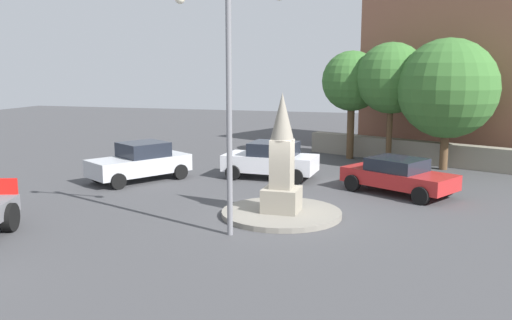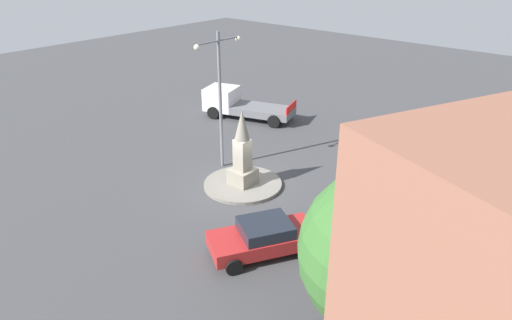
{
  "view_description": "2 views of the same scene",
  "coord_description": "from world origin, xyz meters",
  "views": [
    {
      "loc": [
        -3.96,
        16.62,
        4.77
      ],
      "look_at": [
        0.98,
        -0.44,
        1.71
      ],
      "focal_mm": 38.41,
      "sensor_mm": 36.0,
      "label": 1
    },
    {
      "loc": [
        -14.82,
        -13.67,
        10.94
      ],
      "look_at": [
        0.66,
        -0.29,
        1.27
      ],
      "focal_mm": 32.38,
      "sensor_mm": 36.0,
      "label": 2
    }
  ],
  "objects": [
    {
      "name": "ground_plane",
      "position": [
        0.0,
        0.0,
        0.0
      ],
      "size": [
        80.0,
        80.0,
        0.0
      ],
      "primitive_type": "plane",
      "color": "#424244"
    },
    {
      "name": "traffic_island",
      "position": [
        0.0,
        0.0,
        0.08
      ],
      "size": [
        3.87,
        3.87,
        0.17
      ],
      "primitive_type": "cylinder",
      "color": "gray",
      "rests_on": "ground"
    },
    {
      "name": "monument",
      "position": [
        0.0,
        0.0,
        1.75
      ],
      "size": [
        1.14,
        1.14,
        3.79
      ],
      "color": "gray",
      "rests_on": "traffic_island"
    },
    {
      "name": "streetlamp",
      "position": [
        0.95,
        2.35,
        4.33
      ],
      "size": [
        3.07,
        0.28,
        7.12
      ],
      "color": "slate",
      "rests_on": "ground"
    },
    {
      "name": "car_silver_near_island",
      "position": [
        6.98,
        -3.7,
        0.81
      ],
      "size": [
        3.69,
        4.45,
        1.61
      ],
      "color": "#B7BABF",
      "rests_on": "ground"
    },
    {
      "name": "car_red_waiting",
      "position": [
        -3.48,
        -4.26,
        0.71
      ],
      "size": [
        4.47,
        3.62,
        1.35
      ],
      "color": "#B22323",
      "rests_on": "ground"
    },
    {
      "name": "car_white_far_side",
      "position": [
        1.84,
        -5.72,
        0.81
      ],
      "size": [
        4.0,
        2.17,
        1.57
      ],
      "color": "silver",
      "rests_on": "ground"
    },
    {
      "name": "truck_white_parked_left",
      "position": [
        7.24,
        6.95,
        0.93
      ],
      "size": [
        3.88,
        6.44,
        1.93
      ],
      "color": "silver",
      "rests_on": "ground"
    },
    {
      "name": "tree_near_wall",
      "position": [
        -5.36,
        -9.9,
        3.75
      ],
      "size": [
        4.55,
        4.55,
        6.03
      ],
      "color": "brown",
      "rests_on": "ground"
    },
    {
      "name": "tree_mid_cluster",
      "position": [
        -2.81,
        -10.98,
        4.17
      ],
      "size": [
        3.46,
        3.46,
        5.91
      ],
      "color": "brown",
      "rests_on": "ground"
    }
  ]
}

